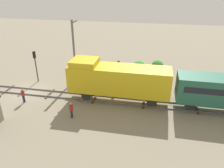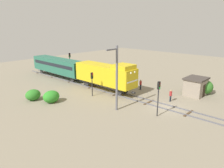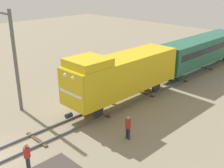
{
  "view_description": "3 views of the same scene",
  "coord_description": "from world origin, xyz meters",
  "px_view_note": "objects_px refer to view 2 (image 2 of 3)",
  "views": [
    {
      "loc": [
        21.52,
        14.86,
        12.55
      ],
      "look_at": [
        -0.14,
        10.54,
        2.02
      ],
      "focal_mm": 35.0,
      "sensor_mm": 36.0,
      "label": 1
    },
    {
      "loc": [
        -24.41,
        -12.64,
        10.61
      ],
      "look_at": [
        -0.29,
        9.54,
        1.47
      ],
      "focal_mm": 35.0,
      "sensor_mm": 36.0,
      "label": 2
    },
    {
      "loc": [
        15.04,
        -5.07,
        10.21
      ],
      "look_at": [
        0.35,
        9.63,
        2.3
      ],
      "focal_mm": 45.0,
      "sensor_mm": 36.0,
      "label": 3
    }
  ],
  "objects_px": {
    "passenger_car_leading": "(58,65)",
    "locomotive": "(106,74)",
    "relay_hut": "(196,86)",
    "traffic_signal_near": "(159,92)",
    "traffic_signal_far": "(70,60)",
    "worker_by_signal": "(141,84)",
    "traffic_signal_mid": "(92,80)",
    "catenary_mast": "(116,77)",
    "worker_near_track": "(171,95)"
  },
  "relations": [
    {
      "from": "traffic_signal_mid",
      "to": "catenary_mast",
      "type": "bearing_deg",
      "value": -104.81
    },
    {
      "from": "traffic_signal_mid",
      "to": "relay_hut",
      "type": "relative_size",
      "value": 1.03
    },
    {
      "from": "traffic_signal_near",
      "to": "worker_near_track",
      "type": "distance_m",
      "value": 6.07
    },
    {
      "from": "passenger_car_leading",
      "to": "locomotive",
      "type": "bearing_deg",
      "value": -90.0
    },
    {
      "from": "passenger_car_leading",
      "to": "traffic_signal_mid",
      "type": "relative_size",
      "value": 3.87
    },
    {
      "from": "relay_hut",
      "to": "passenger_car_leading",
      "type": "bearing_deg",
      "value": 106.7
    },
    {
      "from": "traffic_signal_mid",
      "to": "locomotive",
      "type": "bearing_deg",
      "value": 7.72
    },
    {
      "from": "passenger_car_leading",
      "to": "catenary_mast",
      "type": "height_order",
      "value": "catenary_mast"
    },
    {
      "from": "passenger_car_leading",
      "to": "traffic_signal_mid",
      "type": "xyz_separation_m",
      "value": [
        -3.4,
        -13.8,
        0.01
      ]
    },
    {
      "from": "traffic_signal_near",
      "to": "worker_near_track",
      "type": "height_order",
      "value": "traffic_signal_near"
    },
    {
      "from": "traffic_signal_far",
      "to": "worker_near_track",
      "type": "bearing_deg",
      "value": -92.8
    },
    {
      "from": "relay_hut",
      "to": "worker_by_signal",
      "type": "bearing_deg",
      "value": 112.98
    },
    {
      "from": "traffic_signal_mid",
      "to": "worker_by_signal",
      "type": "xyz_separation_m",
      "value": [
        7.6,
        -3.42,
        -1.54
      ]
    },
    {
      "from": "traffic_signal_mid",
      "to": "catenary_mast",
      "type": "distance_m",
      "value": 6.73
    },
    {
      "from": "locomotive",
      "to": "catenary_mast",
      "type": "bearing_deg",
      "value": -126.89
    },
    {
      "from": "traffic_signal_near",
      "to": "relay_hut",
      "type": "relative_size",
      "value": 1.21
    },
    {
      "from": "relay_hut",
      "to": "locomotive",
      "type": "bearing_deg",
      "value": 122.74
    },
    {
      "from": "worker_by_signal",
      "to": "relay_hut",
      "type": "bearing_deg",
      "value": 99.56
    },
    {
      "from": "locomotive",
      "to": "traffic_signal_mid",
      "type": "bearing_deg",
      "value": -172.28
    },
    {
      "from": "worker_by_signal",
      "to": "relay_hut",
      "type": "distance_m",
      "value": 8.46
    },
    {
      "from": "traffic_signal_near",
      "to": "worker_near_track",
      "type": "xyz_separation_m",
      "value": [
        5.6,
        1.3,
        -1.94
      ]
    },
    {
      "from": "traffic_signal_near",
      "to": "worker_by_signal",
      "type": "relative_size",
      "value": 2.48
    },
    {
      "from": "worker_near_track",
      "to": "relay_hut",
      "type": "bearing_deg",
      "value": -33.71
    },
    {
      "from": "traffic_signal_far",
      "to": "worker_by_signal",
      "type": "height_order",
      "value": "traffic_signal_far"
    },
    {
      "from": "traffic_signal_mid",
      "to": "traffic_signal_far",
      "type": "bearing_deg",
      "value": 64.54
    },
    {
      "from": "worker_by_signal",
      "to": "traffic_signal_near",
      "type": "bearing_deg",
      "value": 32.67
    },
    {
      "from": "worker_near_track",
      "to": "traffic_signal_near",
      "type": "bearing_deg",
      "value": 174.66
    },
    {
      "from": "locomotive",
      "to": "passenger_car_leading",
      "type": "bearing_deg",
      "value": 90.0
    },
    {
      "from": "worker_by_signal",
      "to": "catenary_mast",
      "type": "height_order",
      "value": "catenary_mast"
    },
    {
      "from": "locomotive",
      "to": "traffic_signal_mid",
      "type": "relative_size",
      "value": 3.21
    },
    {
      "from": "traffic_signal_near",
      "to": "catenary_mast",
      "type": "relative_size",
      "value": 0.52
    },
    {
      "from": "traffic_signal_near",
      "to": "traffic_signal_far",
      "type": "distance_m",
      "value": 26.7
    },
    {
      "from": "relay_hut",
      "to": "traffic_signal_mid",
      "type": "bearing_deg",
      "value": 134.21
    },
    {
      "from": "traffic_signal_near",
      "to": "relay_hut",
      "type": "bearing_deg",
      "value": -0.51
    },
    {
      "from": "catenary_mast",
      "to": "traffic_signal_far",
      "type": "bearing_deg",
      "value": 67.58
    },
    {
      "from": "traffic_signal_mid",
      "to": "relay_hut",
      "type": "xyz_separation_m",
      "value": [
        10.9,
        -11.2,
        -1.14
      ]
    },
    {
      "from": "worker_near_track",
      "to": "relay_hut",
      "type": "relative_size",
      "value": 0.49
    },
    {
      "from": "passenger_car_leading",
      "to": "traffic_signal_far",
      "type": "height_order",
      "value": "traffic_signal_far"
    },
    {
      "from": "locomotive",
      "to": "catenary_mast",
      "type": "height_order",
      "value": "catenary_mast"
    },
    {
      "from": "locomotive",
      "to": "relay_hut",
      "type": "xyz_separation_m",
      "value": [
        7.5,
        -11.66,
        -1.38
      ]
    },
    {
      "from": "traffic_signal_far",
      "to": "catenary_mast",
      "type": "bearing_deg",
      "value": -112.42
    },
    {
      "from": "catenary_mast",
      "to": "relay_hut",
      "type": "xyz_separation_m",
      "value": [
        12.56,
        -4.92,
        -2.9
      ]
    },
    {
      "from": "traffic_signal_mid",
      "to": "relay_hut",
      "type": "distance_m",
      "value": 15.67
    },
    {
      "from": "traffic_signal_mid",
      "to": "worker_near_track",
      "type": "height_order",
      "value": "traffic_signal_mid"
    },
    {
      "from": "traffic_signal_far",
      "to": "catenary_mast",
      "type": "xyz_separation_m",
      "value": [
        -8.66,
        -20.99,
        1.18
      ]
    },
    {
      "from": "traffic_signal_mid",
      "to": "worker_near_track",
      "type": "relative_size",
      "value": 2.13
    },
    {
      "from": "traffic_signal_near",
      "to": "relay_hut",
      "type": "height_order",
      "value": "traffic_signal_near"
    },
    {
      "from": "traffic_signal_near",
      "to": "traffic_signal_far",
      "type": "height_order",
      "value": "traffic_signal_far"
    },
    {
      "from": "traffic_signal_far",
      "to": "relay_hut",
      "type": "distance_m",
      "value": 26.26
    },
    {
      "from": "catenary_mast",
      "to": "relay_hut",
      "type": "height_order",
      "value": "catenary_mast"
    }
  ]
}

